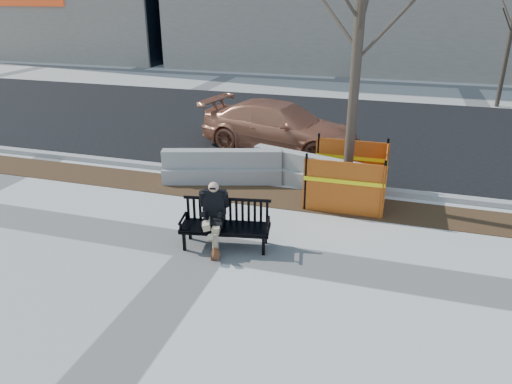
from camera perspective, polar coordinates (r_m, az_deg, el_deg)
ground at (r=8.88m, az=-5.85°, el=-6.56°), size 120.00×120.00×0.00m
mulch_strip at (r=11.07m, az=-0.73°, el=-0.24°), size 40.00×1.20×0.02m
asphalt_street at (r=16.77m, az=5.75°, el=7.72°), size 60.00×10.40×0.01m
curb at (r=11.89m, az=0.65°, el=1.72°), size 60.00×0.25×0.12m
bench at (r=8.87m, az=-3.63°, el=-6.51°), size 1.73×0.88×0.88m
seated_man at (r=8.94m, az=-4.95°, el=-6.29°), size 0.66×0.94×1.20m
tree_fence at (r=10.98m, az=10.64°, el=-0.88°), size 2.57×2.57×6.34m
sedan at (r=14.30m, az=2.86°, el=5.12°), size 5.07×2.88×1.38m
jersey_barrier_left at (r=11.83m, az=-4.02°, el=1.23°), size 2.93×1.39×0.83m
jersey_barrier_right at (r=11.64m, az=5.84°, el=0.82°), size 2.82×1.33×0.80m
far_tree_right at (r=22.18m, az=26.80°, el=9.11°), size 2.46×2.46×5.23m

